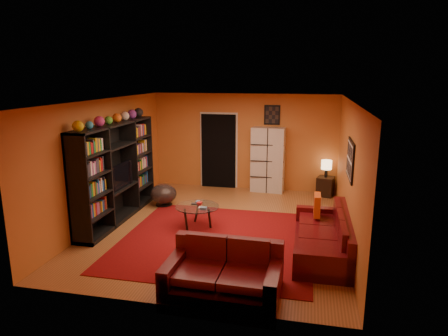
% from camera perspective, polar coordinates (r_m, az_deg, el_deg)
% --- Properties ---
extents(floor, '(6.00, 6.00, 0.00)m').
position_cam_1_polar(floor, '(8.41, -0.60, -8.35)').
color(floor, brown).
rests_on(floor, ground).
extents(ceiling, '(6.00, 6.00, 0.00)m').
position_cam_1_polar(ceiling, '(7.84, -0.65, 9.62)').
color(ceiling, white).
rests_on(ceiling, wall_back).
extents(wall_back, '(6.00, 0.00, 6.00)m').
position_cam_1_polar(wall_back, '(10.92, 2.86, 3.75)').
color(wall_back, '#B96428').
rests_on(wall_back, floor).
extents(wall_front, '(6.00, 0.00, 6.00)m').
position_cam_1_polar(wall_front, '(5.26, -7.92, -6.84)').
color(wall_front, '#B96428').
rests_on(wall_front, floor).
extents(wall_left, '(0.00, 6.00, 6.00)m').
position_cam_1_polar(wall_left, '(8.91, -16.52, 1.06)').
color(wall_left, '#B96428').
rests_on(wall_left, floor).
extents(wall_right, '(0.00, 6.00, 6.00)m').
position_cam_1_polar(wall_right, '(7.88, 17.41, -0.56)').
color(wall_right, '#B96428').
rests_on(wall_right, floor).
extents(rug, '(3.60, 3.60, 0.01)m').
position_cam_1_polar(rug, '(7.76, -1.03, -10.22)').
color(rug, '#5D0A0D').
rests_on(rug, floor).
extents(doorway, '(0.95, 0.10, 2.04)m').
position_cam_1_polar(doorway, '(11.06, -0.77, 2.42)').
color(doorway, black).
rests_on(doorway, floor).
extents(wall_art_right, '(0.03, 1.00, 0.70)m').
position_cam_1_polar(wall_art_right, '(7.52, 17.61, 1.14)').
color(wall_art_right, black).
rests_on(wall_art_right, wall_right).
extents(wall_art_back, '(0.42, 0.03, 0.52)m').
position_cam_1_polar(wall_art_back, '(10.71, 6.89, 7.54)').
color(wall_art_back, black).
rests_on(wall_art_back, wall_back).
extents(entertainment_unit, '(0.45, 3.00, 2.10)m').
position_cam_1_polar(entertainment_unit, '(8.86, -15.13, -0.58)').
color(entertainment_unit, black).
rests_on(entertainment_unit, floor).
extents(tv, '(0.94, 0.12, 0.54)m').
position_cam_1_polar(tv, '(8.80, -14.99, -1.07)').
color(tv, black).
rests_on(tv, entertainment_unit).
extents(sofa, '(1.00, 2.38, 0.85)m').
position_cam_1_polar(sofa, '(7.41, 14.59, -9.52)').
color(sofa, '#47090F').
rests_on(sofa, rug).
extents(loveseat, '(1.68, 1.04, 0.85)m').
position_cam_1_polar(loveseat, '(6.03, 0.02, -14.55)').
color(loveseat, '#47090F').
rests_on(loveseat, rug).
extents(throw_pillow, '(0.12, 0.42, 0.42)m').
position_cam_1_polar(throw_pillow, '(7.96, 13.16, -5.17)').
color(throw_pillow, '#DA5218').
rests_on(throw_pillow, sofa).
extents(coffee_table, '(0.89, 0.89, 0.45)m').
position_cam_1_polar(coffee_table, '(8.27, -3.83, -5.77)').
color(coffee_table, silver).
rests_on(coffee_table, floor).
extents(storage_cabinet, '(0.89, 0.45, 1.74)m').
position_cam_1_polar(storage_cabinet, '(10.72, 6.27, 1.16)').
color(storage_cabinet, beige).
rests_on(storage_cabinet, floor).
extents(bowl_chair, '(0.63, 0.63, 0.52)m').
position_cam_1_polar(bowl_chair, '(9.75, -8.63, -3.71)').
color(bowl_chair, black).
rests_on(bowl_chair, floor).
extents(side_table, '(0.49, 0.49, 0.50)m').
position_cam_1_polar(side_table, '(10.73, 14.26, -2.56)').
color(side_table, black).
rests_on(side_table, floor).
extents(table_lamp, '(0.27, 0.27, 0.45)m').
position_cam_1_polar(table_lamp, '(10.59, 14.43, 0.37)').
color(table_lamp, black).
rests_on(table_lamp, side_table).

